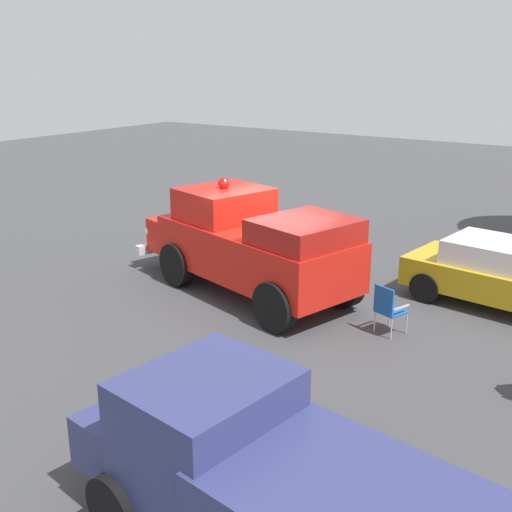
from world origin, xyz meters
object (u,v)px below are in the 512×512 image
object	(u,v)px
lawn_chair_spare	(388,306)
vintage_fire_truck	(249,243)
traffic_cone	(241,394)
classic_hot_rod	(508,275)
lawn_chair_by_car	(336,230)
parked_pickup	(267,481)

from	to	relation	value
lawn_chair_spare	vintage_fire_truck	bearing A→B (deg)	173.74
lawn_chair_spare	traffic_cone	xyz separation A→B (m)	(-0.72, -3.93, -0.28)
classic_hot_rod	lawn_chair_spare	world-z (taller)	classic_hot_rod
lawn_chair_by_car	traffic_cone	world-z (taller)	lawn_chair_by_car
traffic_cone	vintage_fire_truck	bearing A→B (deg)	123.37
lawn_chair_spare	traffic_cone	bearing A→B (deg)	-100.34
classic_hot_rod	lawn_chair_by_car	world-z (taller)	classic_hot_rod
vintage_fire_truck	traffic_cone	size ratio (longest dim) A/B	9.94
lawn_chair_spare	traffic_cone	distance (m)	4.01
lawn_chair_spare	lawn_chair_by_car	bearing A→B (deg)	127.32
parked_pickup	lawn_chair_spare	size ratio (longest dim) A/B	4.90
classic_hot_rod	lawn_chair_by_car	bearing A→B (deg)	160.53
classic_hot_rod	traffic_cone	world-z (taller)	classic_hot_rod
parked_pickup	lawn_chair_by_car	bearing A→B (deg)	113.65
vintage_fire_truck	parked_pickup	world-z (taller)	vintage_fire_truck
vintage_fire_truck	lawn_chair_by_car	distance (m)	4.22
vintage_fire_truck	classic_hot_rod	size ratio (longest dim) A/B	1.39
classic_hot_rod	traffic_cone	bearing A→B (deg)	-109.11
vintage_fire_truck	classic_hot_rod	xyz separation A→B (m)	(5.17, 2.38, -0.45)
vintage_fire_truck	parked_pickup	size ratio (longest dim) A/B	1.26
lawn_chair_by_car	lawn_chair_spare	bearing A→B (deg)	-52.68
classic_hot_rod	traffic_cone	size ratio (longest dim) A/B	7.17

